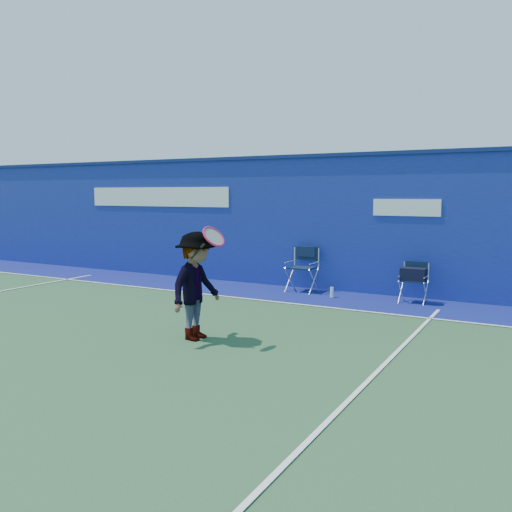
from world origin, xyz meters
The scene contains 8 objects.
ground centered at (0.00, 0.00, 0.00)m, with size 80.00×80.00×0.00m, color #2A502E.
stadium_wall centered at (0.00, 5.20, 1.55)m, with size 24.00×0.50×3.08m.
out_of_bounds_strip centered at (0.00, 4.10, 0.00)m, with size 24.00×1.80×0.01m, color navy.
court_lines centered at (0.00, 0.60, 0.01)m, with size 24.00×12.00×0.01m.
directors_chair_left centered at (1.43, 4.58, 0.33)m, with size 0.59×0.55×1.00m.
directors_chair_right centered at (3.91, 4.49, 0.34)m, with size 0.49×0.44×0.82m.
water_bottle centered at (2.28, 4.21, 0.11)m, with size 0.07×0.07×0.22m, color white.
tennis_player centered at (1.66, 0.15, 0.82)m, with size 0.87×1.06×1.73m.
Camera 1 is at (6.30, -6.44, 2.20)m, focal length 38.00 mm.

